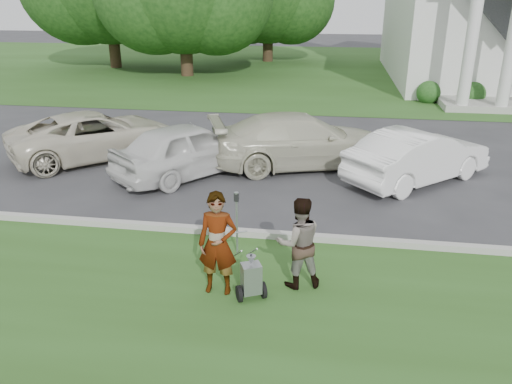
% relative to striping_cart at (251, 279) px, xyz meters
% --- Properties ---
extents(ground, '(120.00, 120.00, 0.00)m').
position_rel_striping_cart_xyz_m(ground, '(0.04, 1.70, -0.38)').
color(ground, '#333335').
rests_on(ground, ground).
extents(grass_strip, '(80.00, 7.00, 0.01)m').
position_rel_striping_cart_xyz_m(grass_strip, '(0.04, -1.30, -0.37)').
color(grass_strip, '#2B4E1B').
rests_on(grass_strip, ground).
extents(church_lawn, '(80.00, 30.00, 0.01)m').
position_rel_striping_cart_xyz_m(church_lawn, '(0.04, 28.70, -0.37)').
color(church_lawn, '#2B4E1B').
rests_on(church_lawn, ground).
extents(curb, '(80.00, 0.18, 0.15)m').
position_rel_striping_cart_xyz_m(curb, '(0.04, 2.25, -0.30)').
color(curb, '#9E9E93').
rests_on(curb, ground).
extents(striping_cart, '(0.75, 1.01, 0.88)m').
position_rel_striping_cart_xyz_m(striping_cart, '(0.00, 0.00, 0.00)').
color(striping_cart, black).
rests_on(striping_cart, ground).
extents(person_left, '(0.65, 0.43, 1.78)m').
position_rel_striping_cart_xyz_m(person_left, '(-0.57, 0.14, 0.51)').
color(person_left, '#999999').
rests_on(person_left, ground).
extents(person_right, '(0.94, 0.83, 1.62)m').
position_rel_striping_cart_xyz_m(person_right, '(0.73, 0.54, 0.43)').
color(person_right, '#999999').
rests_on(person_right, ground).
extents(parking_meter_near, '(0.09, 0.08, 1.27)m').
position_rel_striping_cart_xyz_m(parking_meter_near, '(-0.53, 1.53, 0.42)').
color(parking_meter_near, gray).
rests_on(parking_meter_near, ground).
extents(car_a, '(5.33, 5.19, 1.42)m').
position_rel_striping_cart_xyz_m(car_a, '(-5.96, 6.95, 0.33)').
color(car_a, beige).
rests_on(car_a, ground).
extents(car_b, '(4.11, 4.53, 1.50)m').
position_rel_striping_cart_xyz_m(car_b, '(-2.69, 5.83, 0.37)').
color(car_b, silver).
rests_on(car_b, ground).
extents(car_c, '(5.70, 3.85, 1.53)m').
position_rel_striping_cart_xyz_m(car_c, '(0.31, 7.10, 0.39)').
color(car_c, beige).
rests_on(car_c, ground).
extents(car_d, '(4.19, 4.02, 1.42)m').
position_rel_striping_cart_xyz_m(car_d, '(3.47, 6.24, 0.33)').
color(car_d, white).
rests_on(car_d, ground).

